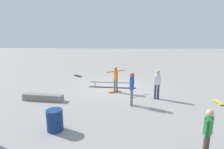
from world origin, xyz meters
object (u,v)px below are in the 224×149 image
at_px(skateboard_main, 114,91).
at_px(bystander_white_shirt, 157,83).
at_px(loose_skateboard_yellow, 218,102).
at_px(trash_bin, 55,120).
at_px(skater_main, 116,77).
at_px(bystander_blue_shirt, 132,87).
at_px(skate_ledge, 43,97).
at_px(loose_skateboard_black, 78,76).
at_px(grind_rail, 112,85).
at_px(bystander_green_shirt, 208,132).

bearing_deg(skateboard_main, bystander_white_shirt, 128.70).
relative_size(loose_skateboard_yellow, trash_bin, 0.99).
distance_m(skater_main, bystander_blue_shirt, 2.25).
bearing_deg(skate_ledge, loose_skateboard_black, -96.39).
bearing_deg(skate_ledge, bystander_blue_shirt, 173.96).
distance_m(grind_rail, skater_main, 1.24).
distance_m(bystander_white_shirt, trash_bin, 5.72).
bearing_deg(trash_bin, grind_rail, -108.83).
relative_size(skater_main, loose_skateboard_yellow, 1.97).
height_order(bystander_white_shirt, bystander_blue_shirt, bystander_blue_shirt).
relative_size(bystander_blue_shirt, loose_skateboard_yellow, 2.06).
height_order(skater_main, skateboard_main, skater_main).
xyz_separation_m(skateboard_main, bystander_green_shirt, (-2.81, 6.08, 0.80)).
height_order(bystander_green_shirt, trash_bin, bystander_green_shirt).
distance_m(grind_rail, loose_skateboard_black, 4.28).
relative_size(bystander_green_shirt, loose_skateboard_yellow, 1.91).
bearing_deg(skate_ledge, loose_skateboard_yellow, 179.82).
xyz_separation_m(skate_ledge, skateboard_main, (-3.78, -1.56, -0.10)).
bearing_deg(bystander_white_shirt, bystander_green_shirt, -87.29).
bearing_deg(bystander_white_shirt, skater_main, 152.18).
distance_m(bystander_green_shirt, trash_bin, 5.10).
bearing_deg(loose_skateboard_yellow, skater_main, 75.23).
xyz_separation_m(bystander_white_shirt, bystander_green_shirt, (-0.45, 5.02, -0.04)).
xyz_separation_m(skate_ledge, skater_main, (-3.86, -1.59, 0.75)).
height_order(skateboard_main, bystander_white_shirt, bystander_white_shirt).
bearing_deg(bystander_green_shirt, skater_main, -109.22).
relative_size(bystander_white_shirt, bystander_green_shirt, 1.05).
bearing_deg(bystander_blue_shirt, bystander_white_shirt, -45.00).
bearing_deg(bystander_blue_shirt, loose_skateboard_yellow, -74.19).
relative_size(bystander_white_shirt, loose_skateboard_yellow, 2.00).
distance_m(grind_rail, skate_ledge, 4.42).
xyz_separation_m(skate_ledge, bystander_blue_shirt, (-4.71, 0.50, 0.77)).
distance_m(loose_skateboard_black, trash_bin, 8.74).
bearing_deg(skater_main, skateboard_main, -17.33).
bearing_deg(skateboard_main, skater_main, 170.65).
distance_m(loose_skateboard_yellow, trash_bin, 8.11).
bearing_deg(skate_ledge, bystander_white_shirt, -175.25).
xyz_separation_m(grind_rail, bystander_green_shirt, (-2.96, 7.05, 0.71)).
bearing_deg(skater_main, skate_ledge, -12.84).
relative_size(skate_ledge, loose_skateboard_black, 2.93).
distance_m(bystander_blue_shirt, bystander_green_shirt, 4.43).
relative_size(bystander_white_shirt, bystander_blue_shirt, 0.97).
xyz_separation_m(loose_skateboard_yellow, trash_bin, (7.51, 3.05, 0.33)).
height_order(bystander_white_shirt, trash_bin, bystander_white_shirt).
bearing_deg(bystander_blue_shirt, trash_bin, 140.57).
xyz_separation_m(skateboard_main, bystander_white_shirt, (-2.36, 1.05, 0.84)).
distance_m(skateboard_main, bystander_green_shirt, 6.74).
distance_m(skate_ledge, bystander_green_shirt, 8.01).
xyz_separation_m(skate_ledge, trash_bin, (-1.71, 3.07, 0.23)).
bearing_deg(trash_bin, skate_ledge, -60.87).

